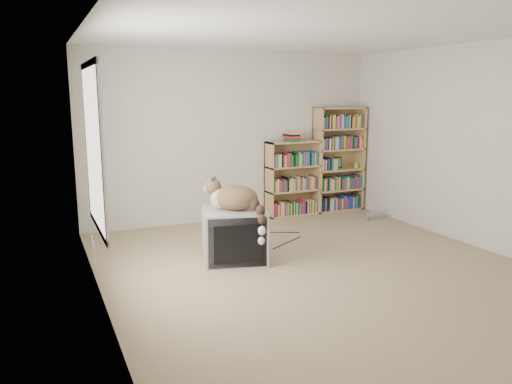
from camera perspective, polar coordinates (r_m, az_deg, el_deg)
name	(u,v)px	position (r m, az deg, el deg)	size (l,w,h in m)	color
floor	(318,269)	(5.54, 7.09, -8.75)	(4.50, 5.00, 0.01)	tan
wall_back	(233,137)	(7.49, -2.67, 6.29)	(4.50, 0.02, 2.50)	beige
wall_left	(96,168)	(4.51, -17.78, 2.64)	(0.02, 5.00, 2.50)	beige
wall_right	(479,146)	(6.71, 24.11, 4.79)	(0.02, 5.00, 2.50)	beige
ceiling	(324,30)	(5.26, 7.77, 17.85)	(4.50, 5.00, 0.02)	white
window	(94,148)	(4.69, -18.03, 4.77)	(0.02, 1.22, 1.52)	white
crt_tv	(234,235)	(5.69, -2.52, -4.96)	(0.83, 0.78, 0.60)	#A9A9AC
cat	(239,202)	(5.50, -2.00, -1.14)	(0.65, 0.83, 0.62)	#372916
bookcase_tall	(338,162)	(8.23, 9.35, 3.44)	(0.84, 0.30, 1.67)	tan
bookcase_short	(292,181)	(7.85, 4.14, 1.21)	(0.85, 0.30, 1.17)	tan
book_stack	(292,137)	(7.70, 4.17, 6.32)	(0.21, 0.27, 0.14)	red
green_mug	(356,165)	(8.42, 11.34, 3.05)	(0.08, 0.08, 0.09)	#9BBC35
framed_print	(338,162)	(8.33, 9.33, 3.37)	(0.14, 0.01, 0.18)	black
dvd_player	(372,216)	(7.88, 13.07, -2.67)	(0.34, 0.24, 0.08)	#A0A0A5
wall_outlet	(92,241)	(5.67, -18.27, -5.38)	(0.01, 0.08, 0.13)	silver
floor_cables	(277,237)	(6.68, 2.36, -5.16)	(1.20, 0.70, 0.01)	black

